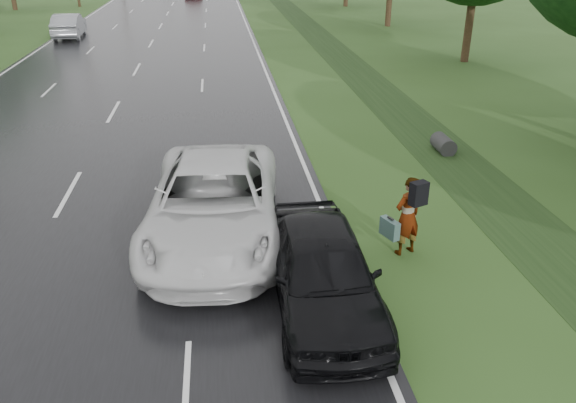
{
  "coord_description": "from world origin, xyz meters",
  "views": [
    {
      "loc": [
        4.25,
        -6.69,
        6.44
      ],
      "look_at": [
        5.6,
        4.07,
        1.3
      ],
      "focal_mm": 35.0,
      "sensor_mm": 36.0,
      "label": 1
    }
  ],
  "objects_px": {
    "white_pickup": "(214,203)",
    "dark_sedan": "(323,270)",
    "pedestrian": "(407,215)",
    "silver_sedan": "(69,25)"
  },
  "relations": [
    {
      "from": "dark_sedan",
      "to": "silver_sedan",
      "type": "bearing_deg",
      "value": 109.69
    },
    {
      "from": "white_pickup",
      "to": "silver_sedan",
      "type": "distance_m",
      "value": 31.74
    },
    {
      "from": "silver_sedan",
      "to": "white_pickup",
      "type": "bearing_deg",
      "value": 104.52
    },
    {
      "from": "white_pickup",
      "to": "dark_sedan",
      "type": "bearing_deg",
      "value": -52.25
    },
    {
      "from": "white_pickup",
      "to": "silver_sedan",
      "type": "height_order",
      "value": "white_pickup"
    },
    {
      "from": "pedestrian",
      "to": "white_pickup",
      "type": "xyz_separation_m",
      "value": [
        -4.17,
        1.21,
        -0.02
      ]
    },
    {
      "from": "white_pickup",
      "to": "dark_sedan",
      "type": "height_order",
      "value": "white_pickup"
    },
    {
      "from": "pedestrian",
      "to": "silver_sedan",
      "type": "bearing_deg",
      "value": -88.1
    },
    {
      "from": "dark_sedan",
      "to": "white_pickup",
      "type": "bearing_deg",
      "value": 123.69
    },
    {
      "from": "pedestrian",
      "to": "silver_sedan",
      "type": "relative_size",
      "value": 0.38
    }
  ]
}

